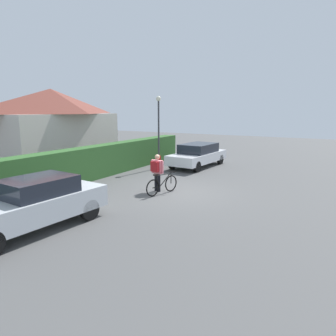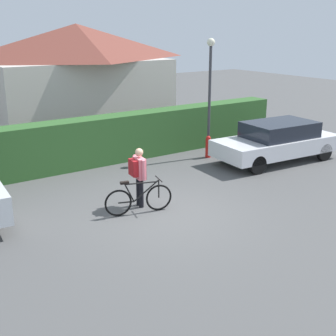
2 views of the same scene
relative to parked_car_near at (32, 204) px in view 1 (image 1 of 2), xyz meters
The scene contains 9 objects.
ground_plane 6.02m from the parked_car_near, 16.83° to the right, with size 60.00×60.00×0.00m, color #4C4C4C.
hedge_row 6.61m from the parked_car_near, 30.11° to the left, with size 16.89×0.90×1.65m, color #2F5A29.
house_distant 11.66m from the parked_car_near, 46.46° to the left, with size 7.99×4.47×4.75m.
parked_car_near is the anchor object (origin of this frame).
parked_car_far 11.73m from the parked_car_near, ahead, with size 4.72×2.19×1.42m.
bicycle 5.39m from the parked_car_near, 13.86° to the right, with size 1.76×0.62×0.91m.
person_rider 5.53m from the parked_car_near, ahead, with size 0.39×0.65×1.61m.
street_lamp 10.40m from the parked_car_near, 10.13° to the left, with size 0.28×0.28×4.24m.
fire_hydrant 10.17m from the parked_car_near, ahead, with size 0.20×0.20×0.81m.
Camera 1 is at (-11.18, -5.88, 3.47)m, focal length 32.75 mm.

